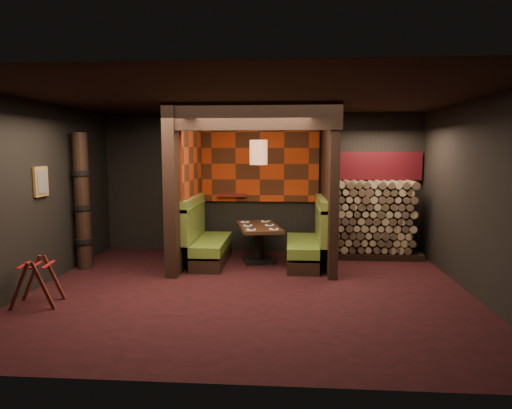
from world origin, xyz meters
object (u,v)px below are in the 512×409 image
object	(u,v)px
booth_bench_right	(308,243)
totem_column	(82,202)
pendant_lamp	(259,152)
booth_bench_left	(206,242)
luggage_rack	(37,280)
dining_table	(259,238)
firewood_stack	(376,219)

from	to	relation	value
booth_bench_right	totem_column	world-z (taller)	totem_column
pendant_lamp	booth_bench_right	bearing A→B (deg)	-6.62
booth_bench_left	totem_column	world-z (taller)	totem_column
luggage_rack	booth_bench_right	bearing A→B (deg)	33.28
booth_bench_right	totem_column	size ratio (longest dim) A/B	0.67
booth_bench_left	pendant_lamp	xyz separation A→B (m)	(0.97, 0.11, 1.66)
dining_table	firewood_stack	world-z (taller)	firewood_stack
pendant_lamp	totem_column	distance (m)	3.25
booth_bench_right	pendant_lamp	distance (m)	1.90
pendant_lamp	firewood_stack	bearing A→B (deg)	14.63
dining_table	pendant_lamp	xyz separation A→B (m)	(0.00, -0.05, 1.60)
booth_bench_left	firewood_stack	world-z (taller)	firewood_stack
luggage_rack	firewood_stack	xyz separation A→B (m)	(5.12, 3.17, 0.41)
luggage_rack	totem_column	xyz separation A→B (m)	(-0.22, 1.92, 0.84)
totem_column	dining_table	bearing A→B (deg)	12.99
booth_bench_left	firewood_stack	size ratio (longest dim) A/B	0.92
booth_bench_right	firewood_stack	size ratio (longest dim) A/B	0.92
dining_table	booth_bench_left	bearing A→B (deg)	-170.87
pendant_lamp	luggage_rack	size ratio (longest dim) A/B	1.48
pendant_lamp	dining_table	bearing A→B (deg)	90.00
booth_bench_left	totem_column	bearing A→B (deg)	-165.25
dining_table	luggage_rack	distance (m)	3.87
luggage_rack	totem_column	distance (m)	2.11
totem_column	booth_bench_right	bearing A→B (deg)	7.86
pendant_lamp	luggage_rack	world-z (taller)	pendant_lamp
booth_bench_right	firewood_stack	world-z (taller)	firewood_stack
firewood_stack	totem_column	bearing A→B (deg)	-166.81
booth_bench_right	dining_table	distance (m)	0.93
pendant_lamp	firewood_stack	xyz separation A→B (m)	(2.27, 0.59, -1.31)
booth_bench_left	booth_bench_right	size ratio (longest dim) A/B	1.00
totem_column	firewood_stack	size ratio (longest dim) A/B	1.39
dining_table	firewood_stack	bearing A→B (deg)	13.45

